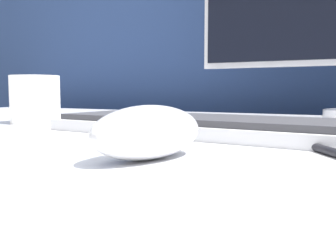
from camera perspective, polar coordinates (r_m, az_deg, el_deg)
The scene contains 4 objects.
partition_panel at distance 1.14m, azimuth 15.80°, elevation 2.76°, with size 5.00×0.03×1.46m.
computer_mouse_near at distance 0.33m, azimuth -2.83°, elevation -0.89°, with size 0.08×0.13×0.05m.
keyboard at distance 0.52m, azimuth 4.43°, elevation 0.07°, with size 0.43×0.18×0.02m.
mug at distance 0.74m, azimuth -18.73°, elevation 3.67°, with size 0.09×0.09×0.08m.
Camera 1 is at (0.23, -0.53, 0.77)m, focal length 42.00 mm.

